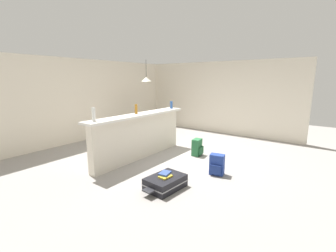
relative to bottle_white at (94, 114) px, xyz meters
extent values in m
cube|color=gray|center=(1.93, -0.48, -1.25)|extent=(13.00, 13.00, 0.05)
cube|color=silver|center=(1.93, 2.57, 0.03)|extent=(6.60, 0.10, 2.50)
cube|color=silver|center=(4.98, -0.18, 0.03)|extent=(0.10, 6.00, 2.50)
cube|color=silver|center=(1.24, -0.03, -0.70)|extent=(2.80, 0.20, 1.04)
cube|color=white|center=(1.24, -0.03, -0.16)|extent=(2.96, 0.40, 0.05)
cylinder|color=silver|center=(0.00, 0.00, 0.00)|extent=(0.07, 0.07, 0.27)
cylinder|color=#9E661E|center=(1.20, 0.03, -0.02)|extent=(0.07, 0.07, 0.23)
cylinder|color=#284C89|center=(2.51, -0.05, -0.03)|extent=(0.07, 0.07, 0.20)
cube|color=#332319|center=(2.96, 1.24, -0.50)|extent=(1.10, 0.80, 0.04)
cylinder|color=#332319|center=(2.47, 0.90, -0.87)|extent=(0.06, 0.06, 0.70)
cylinder|color=#332319|center=(3.45, 0.90, -0.87)|extent=(0.06, 0.06, 0.70)
cylinder|color=#332319|center=(2.47, 1.58, -0.87)|extent=(0.06, 0.06, 0.70)
cylinder|color=#332319|center=(3.45, 1.58, -0.87)|extent=(0.06, 0.06, 0.70)
cube|color=#9E754C|center=(2.94, 0.67, -0.79)|extent=(0.47, 0.47, 0.04)
cube|color=#9E754C|center=(2.97, 0.85, -0.53)|extent=(0.40, 0.11, 0.48)
cylinder|color=#9E754C|center=(2.75, 0.55, -1.02)|extent=(0.04, 0.04, 0.41)
cylinder|color=#9E754C|center=(3.06, 0.48, -1.02)|extent=(0.04, 0.04, 0.41)
cylinder|color=#9E754C|center=(2.81, 0.86, -1.02)|extent=(0.04, 0.04, 0.41)
cylinder|color=#9E754C|center=(3.13, 0.80, -1.02)|extent=(0.04, 0.04, 0.41)
cylinder|color=black|center=(3.00, 1.30, 1.00)|extent=(0.01, 0.01, 0.56)
cone|color=white|center=(3.00, 1.30, 0.67)|extent=(0.34, 0.34, 0.14)
sphere|color=white|center=(3.00, 1.30, 0.59)|extent=(0.07, 0.07, 0.07)
cube|color=black|center=(0.32, -1.51, -1.11)|extent=(0.72, 0.54, 0.22)
cube|color=gray|center=(0.32, -1.51, -1.11)|extent=(0.73, 0.55, 0.02)
cube|color=#2D2D33|center=(-0.09, -1.47, -1.11)|extent=(0.15, 0.19, 0.02)
cube|color=#233D93|center=(1.43, -1.97, -1.01)|extent=(0.23, 0.31, 0.42)
cube|color=navy|center=(1.32, -2.00, -1.09)|extent=(0.10, 0.23, 0.19)
cube|color=black|center=(1.51, -1.89, -1.03)|extent=(0.03, 0.04, 0.36)
cube|color=black|center=(1.54, -2.02, -1.03)|extent=(0.03, 0.04, 0.36)
cube|color=#286B3D|center=(2.24, -1.05, -1.01)|extent=(0.30, 0.21, 0.42)
cube|color=#205530|center=(2.25, -1.16, -1.09)|extent=(0.23, 0.08, 0.19)
cube|color=black|center=(2.16, -0.96, -1.03)|extent=(0.04, 0.03, 0.36)
cube|color=black|center=(2.30, -0.94, -1.03)|extent=(0.04, 0.03, 0.36)
cube|color=gold|center=(0.30, -1.53, -0.99)|extent=(0.24, 0.18, 0.03)
cube|color=#334C99|center=(0.34, -1.48, -0.96)|extent=(0.24, 0.20, 0.04)
camera|label=1|loc=(-2.69, -3.80, 0.68)|focal=24.62mm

